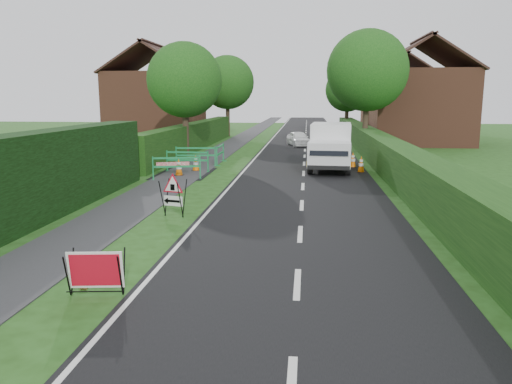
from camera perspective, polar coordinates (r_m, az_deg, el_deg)
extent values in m
plane|color=#204413|center=(12.17, -6.91, -5.79)|extent=(120.00, 120.00, 0.00)
cube|color=black|center=(46.51, 5.70, 6.39)|extent=(6.00, 90.00, 0.02)
cube|color=#2D2D30|center=(46.85, -1.08, 6.47)|extent=(2.00, 90.00, 0.02)
cube|color=black|center=(14.13, -27.18, -4.61)|extent=(1.10, 18.00, 2.50)
cube|color=#14380F|center=(34.41, -7.02, 4.86)|extent=(1.00, 24.00, 1.80)
cube|color=#14380F|center=(27.86, 13.80, 3.28)|extent=(1.20, 50.00, 1.50)
cube|color=brown|center=(43.27, -11.29, 9.56)|extent=(7.00, 7.00, 5.50)
cube|color=#331E19|center=(43.92, -13.73, 14.50)|extent=(4.00, 7.40, 2.58)
cube|color=#331E19|center=(42.90, -9.17, 14.76)|extent=(4.00, 7.40, 2.58)
cube|color=#331E19|center=(43.47, -11.53, 16.08)|extent=(0.25, 7.40, 0.18)
cube|color=brown|center=(40.27, 18.08, 9.18)|extent=(7.00, 7.00, 5.50)
cube|color=#331E19|center=(40.06, 15.88, 14.80)|extent=(4.00, 7.40, 2.58)
cube|color=#331E19|center=(40.78, 20.88, 14.43)|extent=(4.00, 7.40, 2.58)
cube|color=#331E19|center=(40.48, 18.50, 16.17)|extent=(0.25, 7.40, 0.18)
cube|color=brown|center=(54.20, 16.03, 9.54)|extent=(7.00, 7.00, 5.50)
cube|color=#331E19|center=(54.01, 14.36, 13.70)|extent=(4.00, 7.40, 2.58)
cube|color=#331E19|center=(54.62, 18.10, 13.47)|extent=(4.00, 7.40, 2.58)
cube|color=#331E19|center=(54.36, 16.30, 14.74)|extent=(0.25, 7.40, 0.18)
cylinder|color=#2D2116|center=(30.33, -8.01, 6.55)|extent=(0.36, 0.36, 2.62)
sphere|color=#124211|center=(30.28, -8.17, 12.57)|extent=(4.40, 4.40, 4.40)
cylinder|color=#2D2116|center=(33.65, 12.36, 7.11)|extent=(0.36, 0.36, 2.97)
sphere|color=#124211|center=(33.64, 12.62, 13.40)|extent=(5.20, 5.20, 5.20)
cylinder|color=#2D2116|center=(46.00, -3.24, 8.12)|extent=(0.36, 0.36, 2.80)
sphere|color=#124211|center=(45.97, -3.28, 12.40)|extent=(4.80, 4.80, 4.80)
cylinder|color=#2D2116|center=(49.57, 10.30, 7.94)|extent=(0.36, 0.36, 2.45)
sphere|color=#124211|center=(49.53, 10.42, 11.42)|extent=(4.20, 4.20, 4.20)
cylinder|color=black|center=(9.31, -20.79, -9.01)|extent=(0.06, 0.28, 0.79)
cylinder|color=black|center=(9.57, -20.23, -8.44)|extent=(0.06, 0.28, 0.79)
cylinder|color=black|center=(9.05, -15.26, -9.24)|extent=(0.06, 0.28, 0.79)
cylinder|color=black|center=(9.32, -14.84, -8.63)|extent=(0.06, 0.28, 0.79)
cylinder|color=black|center=(9.25, -18.00, -10.77)|extent=(0.96, 0.15, 0.02)
cube|color=white|center=(9.26, -17.87, -8.47)|extent=(0.97, 0.24, 0.69)
cube|color=red|center=(9.25, -17.89, -8.50)|extent=(0.88, 0.21, 0.60)
cylinder|color=black|center=(14.75, -10.67, -0.75)|extent=(0.11, 0.33, 1.09)
cylinder|color=black|center=(14.98, -10.14, -0.55)|extent=(0.11, 0.33, 1.09)
cylinder|color=black|center=(14.46, -8.66, -0.91)|extent=(0.11, 0.33, 1.09)
cylinder|color=black|center=(14.69, -8.15, -0.71)|extent=(0.11, 0.33, 1.09)
cube|color=white|center=(14.71, -9.44, -1.02)|extent=(0.59, 0.17, 0.29)
cube|color=black|center=(14.70, -9.47, -1.03)|extent=(0.42, 0.12, 0.07)
cone|color=black|center=(14.82, -10.26, -0.97)|extent=(0.18, 0.20, 0.18)
cube|color=black|center=(14.62, -9.53, 0.54)|extent=(0.14, 0.04, 0.18)
cube|color=silver|center=(25.13, 8.56, 5.69)|extent=(2.09, 3.16, 1.82)
cube|color=silver|center=(22.87, 8.39, 4.32)|extent=(2.02, 2.09, 1.11)
cube|color=black|center=(21.91, 8.34, 4.77)|extent=(1.67, 0.33, 0.51)
cube|color=yellow|center=(24.37, 6.22, 3.89)|extent=(0.34, 4.65, 0.23)
cube|color=yellow|center=(24.32, 10.71, 3.75)|extent=(0.34, 4.65, 0.23)
cube|color=black|center=(22.01, 8.29, 2.77)|extent=(1.85, 0.24, 0.19)
cylinder|color=black|center=(22.93, 6.23, 2.94)|extent=(0.28, 0.77, 0.75)
cylinder|color=black|center=(22.89, 10.47, 2.81)|extent=(0.28, 0.77, 0.75)
cylinder|color=black|center=(25.94, 6.66, 3.83)|extent=(0.28, 0.77, 0.75)
cylinder|color=black|center=(25.90, 10.42, 3.71)|extent=(0.28, 0.77, 0.75)
cube|color=black|center=(23.91, 11.89, 2.23)|extent=(0.38, 0.38, 0.04)
cone|color=orange|center=(23.86, 11.92, 3.17)|extent=(0.32, 0.32, 0.75)
cylinder|color=white|center=(23.86, 11.92, 3.08)|extent=(0.25, 0.25, 0.14)
cylinder|color=white|center=(23.84, 11.94, 3.53)|extent=(0.17, 0.17, 0.10)
cube|color=black|center=(25.64, 10.97, 2.82)|extent=(0.38, 0.38, 0.04)
cone|color=orange|center=(25.59, 11.00, 3.70)|extent=(0.32, 0.32, 0.75)
cylinder|color=white|center=(25.59, 11.00, 3.61)|extent=(0.25, 0.25, 0.14)
cylinder|color=white|center=(25.57, 11.01, 4.03)|extent=(0.17, 0.17, 0.10)
cube|color=black|center=(27.21, 10.47, 3.28)|extent=(0.38, 0.38, 0.04)
cone|color=orange|center=(27.17, 10.50, 4.11)|extent=(0.32, 0.32, 0.75)
cylinder|color=white|center=(27.17, 10.49, 4.03)|extent=(0.25, 0.25, 0.14)
cylinder|color=white|center=(27.15, 10.51, 4.42)|extent=(0.17, 0.17, 0.10)
cube|color=black|center=(22.73, -8.78, 1.90)|extent=(0.38, 0.38, 0.04)
cone|color=orange|center=(22.68, -8.81, 2.89)|extent=(0.32, 0.32, 0.75)
cylinder|color=white|center=(22.68, -8.81, 2.80)|extent=(0.25, 0.25, 0.14)
cylinder|color=white|center=(22.66, -8.82, 3.27)|extent=(0.17, 0.17, 0.10)
cube|color=black|center=(24.12, -6.88, 2.46)|extent=(0.38, 0.38, 0.04)
cone|color=orange|center=(24.07, -6.90, 3.39)|extent=(0.32, 0.32, 0.75)
cylinder|color=white|center=(24.08, -6.90, 3.30)|extent=(0.25, 0.25, 0.14)
cylinder|color=white|center=(24.05, -6.91, 3.74)|extent=(0.17, 0.17, 0.10)
cube|color=#188443|center=(21.74, -11.69, 2.69)|extent=(0.06, 0.06, 1.00)
cube|color=#188443|center=(21.70, -6.41, 2.83)|extent=(0.06, 0.06, 1.00)
cube|color=#188443|center=(21.64, -9.08, 3.86)|extent=(1.95, 0.53, 0.08)
cube|color=#188443|center=(21.69, -9.06, 2.89)|extent=(1.95, 0.53, 0.08)
cube|color=#188443|center=(21.81, -11.64, 1.44)|extent=(0.14, 0.35, 0.04)
cube|color=#188443|center=(21.77, -6.38, 1.58)|extent=(0.14, 0.35, 0.04)
cube|color=#188443|center=(24.18, -10.13, 3.53)|extent=(0.05, 0.05, 1.00)
cube|color=#188443|center=(23.63, -5.51, 3.49)|extent=(0.05, 0.05, 1.00)
cube|color=#188443|center=(23.83, -7.87, 4.51)|extent=(2.00, 0.13, 0.08)
cube|color=#188443|center=(23.88, -7.85, 3.63)|extent=(2.00, 0.13, 0.08)
cube|color=#188443|center=(24.24, -10.09, 2.41)|extent=(0.07, 0.35, 0.04)
cube|color=#188443|center=(23.69, -5.49, 2.33)|extent=(0.07, 0.35, 0.04)
cube|color=#188443|center=(26.01, -9.10, 4.06)|extent=(0.05, 0.05, 1.00)
cube|color=#188443|center=(25.76, -4.70, 4.09)|extent=(0.05, 0.05, 1.00)
cube|color=#188443|center=(25.82, -6.93, 5.00)|extent=(2.00, 0.25, 0.08)
cube|color=#188443|center=(25.86, -6.91, 4.19)|extent=(2.00, 0.25, 0.08)
cube|color=#188443|center=(26.07, -9.07, 3.01)|extent=(0.09, 0.35, 0.04)
cube|color=#188443|center=(25.82, -4.68, 3.04)|extent=(0.09, 0.35, 0.04)
cube|color=#188443|center=(25.71, -4.50, 4.08)|extent=(0.05, 0.05, 1.00)
cube|color=#188443|center=(27.66, -3.75, 4.56)|extent=(0.05, 0.05, 1.00)
cube|color=#188443|center=(26.64, -4.13, 5.23)|extent=(0.05, 2.00, 0.08)
cube|color=#188443|center=(26.68, -4.12, 4.43)|extent=(0.05, 2.00, 0.08)
cube|color=#188443|center=(25.77, -4.49, 3.02)|extent=(0.35, 0.06, 0.04)
cube|color=#188443|center=(27.72, -3.74, 3.57)|extent=(0.35, 0.06, 0.04)
cube|color=red|center=(23.15, -9.45, 1.99)|extent=(1.44, 0.51, 0.25)
cylinder|color=#BF7F4C|center=(9.77, -19.07, -10.53)|extent=(0.12, 0.07, 0.07)
imported|color=white|center=(36.64, 4.87, 6.10)|extent=(2.06, 3.40, 1.08)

